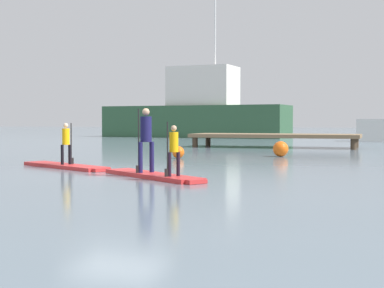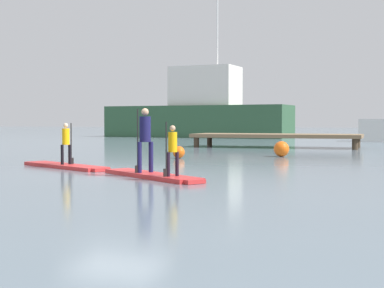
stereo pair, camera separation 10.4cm
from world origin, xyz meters
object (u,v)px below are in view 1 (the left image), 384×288
Objects in this scene: mooring_buoy_near at (281,149)px; paddler_child_front at (173,148)px; paddler_child_solo at (66,141)px; mooring_buoy_mid at (178,152)px; paddleboard_near at (66,166)px; fishing_boat_white_large at (197,113)px; paddler_adult at (146,136)px; paddleboard_far at (153,176)px.

paddler_child_front is at bearing -94.43° from mooring_buoy_near.
mooring_buoy_mid is (1.57, 5.13, -0.55)m from paddler_child_solo.
paddleboard_near is 2.90× the size of paddler_child_front.
fishing_boat_white_large is 27.61× the size of mooring_buoy_near.
paddler_child_front is (0.97, -0.71, -0.24)m from paddler_adult.
paddleboard_near is at bearing -107.23° from mooring_buoy_mid.
paddleboard_near and paddleboard_far have the same top height.
paddler_adult is at bearing -74.10° from fishing_boat_white_large.
paddleboard_far is (3.48, -1.93, -0.72)m from paddler_child_solo.
mooring_buoy_mid is at bearing 103.39° from paddler_adult.
paddler_adult is 1.26× the size of paddler_child_front.
paddleboard_near is at bearing 151.64° from paddler_adult.
paddler_adult is 0.10× the size of fishing_boat_white_large.
paddler_adult reaches higher than paddler_child_front.
paddler_adult is 9.19m from mooring_buoy_near.
mooring_buoy_mid is (-3.36, -2.13, -0.07)m from mooring_buoy_near.
paddler_child_solo is 5.39m from mooring_buoy_mid.
paddler_adult is (3.21, -1.74, 0.22)m from paddler_child_solo.
paddler_child_front is at bearing -71.03° from mooring_buoy_mid.
paddleboard_near is 2.30× the size of paddler_adult.
paddleboard_far is 0.99m from paddler_adult.
paddler_child_solo is at bearing -124.20° from mooring_buoy_near.
mooring_buoy_mid is at bearing 72.77° from paddleboard_near.
paddler_adult reaches higher than paddler_child_solo.
paddler_child_front reaches higher than paddleboard_near.
paddler_child_front reaches higher than paddleboard_far.
mooring_buoy_mid is at bearing 108.97° from paddler_child_front.
paddleboard_far is 5.54× the size of mooring_buoy_near.
paddleboard_near is 0.72m from paddler_child_solo.
paddleboard_far is at bearing 143.34° from paddler_child_front.
mooring_buoy_near is 3.98m from mooring_buoy_mid.
paddleboard_far is (3.50, -1.93, 0.00)m from paddleboard_near.
paddleboard_near is 3.79m from paddler_adult.
paddler_child_solo reaches higher than paddleboard_near.
paddleboard_near is 1.09× the size of paddleboard_far.
paddler_child_front reaches higher than paddler_child_solo.
paddleboard_far is 9.31m from mooring_buoy_near.
paddler_child_solo is 3.66m from paddler_adult.
paddler_child_front is (4.20, -2.45, 0.69)m from paddleboard_near.
paddler_child_solo is 4.85m from paddler_child_front.
fishing_boat_white_large is (-10.01, 34.36, 2.04)m from paddleboard_far.
paddler_child_solo is at bearing 150.96° from paddleboard_far.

